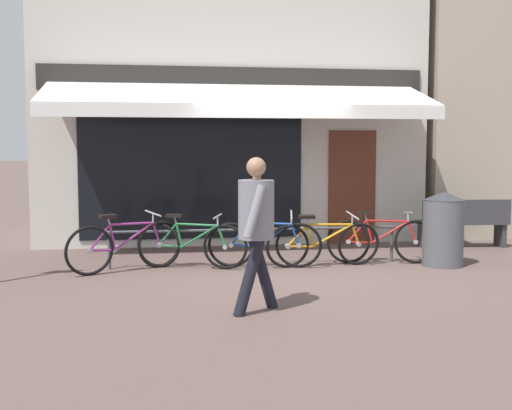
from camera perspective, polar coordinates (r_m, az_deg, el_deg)
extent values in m
plane|color=brown|center=(9.40, 2.53, -5.83)|extent=(160.00, 160.00, 0.00)
cube|color=beige|center=(13.19, -2.58, 11.24)|extent=(7.25, 3.00, 6.38)
cube|color=black|center=(11.56, -5.70, 2.45)|extent=(3.98, 0.04, 2.20)
cube|color=#5B2D1E|center=(12.08, 8.53, 1.58)|extent=(0.90, 0.04, 2.10)
cube|color=#282623|center=(11.67, -1.79, 11.08)|extent=(6.88, 0.06, 0.44)
cube|color=white|center=(10.90, -1.32, 9.79)|extent=(6.52, 1.56, 0.50)
cube|color=white|center=(10.11, -0.77, 8.31)|extent=(6.52, 0.03, 0.20)
cube|color=tan|center=(15.73, 21.63, 11.88)|extent=(5.15, 4.00, 7.46)
cylinder|color=#47494F|center=(9.71, -0.08, -2.19)|extent=(4.43, 0.04, 0.04)
cylinder|color=#47494F|center=(9.68, -12.91, -3.99)|extent=(0.04, 0.04, 0.55)
cylinder|color=#47494F|center=(10.28, 11.97, -3.43)|extent=(0.04, 0.04, 0.55)
torus|color=black|center=(9.65, -8.54, -3.46)|extent=(0.68, 0.40, 0.71)
cylinder|color=#9E9EA3|center=(9.65, -8.54, -3.46)|extent=(0.09, 0.09, 0.07)
torus|color=black|center=(9.23, -14.59, -3.96)|extent=(0.68, 0.40, 0.71)
cylinder|color=#9E9EA3|center=(9.23, -14.59, -3.96)|extent=(0.09, 0.09, 0.07)
cylinder|color=#892D7A|center=(9.45, -10.77, -2.72)|extent=(0.57, 0.27, 0.38)
cylinder|color=#892D7A|center=(9.40, -10.98, -1.64)|extent=(0.61, 0.33, 0.05)
cylinder|color=#892D7A|center=(9.32, -12.64, -2.81)|extent=(0.11, 0.11, 0.37)
cylinder|color=#892D7A|center=(9.30, -13.50, -3.93)|extent=(0.36, 0.20, 0.05)
cylinder|color=#892D7A|center=(9.25, -13.72, -2.84)|extent=(0.31, 0.15, 0.37)
cylinder|color=#892D7A|center=(9.59, -8.84, -2.52)|extent=(0.14, 0.12, 0.34)
cylinder|color=#9E9EA3|center=(9.25, -12.94, -1.42)|extent=(0.06, 0.05, 0.11)
cube|color=black|center=(9.24, -13.03, -1.00)|extent=(0.26, 0.20, 0.06)
cylinder|color=#9E9EA3|center=(9.52, -9.14, -1.15)|extent=(0.04, 0.04, 0.14)
cylinder|color=#9E9EA3|center=(9.51, -9.13, -0.73)|extent=(0.25, 0.48, 0.06)
torus|color=black|center=(9.43, -2.74, -3.74)|extent=(0.65, 0.26, 0.67)
cylinder|color=#9E9EA3|center=(9.43, -2.74, -3.74)|extent=(0.09, 0.08, 0.07)
torus|color=black|center=(9.68, -8.65, -3.56)|extent=(0.65, 0.26, 0.67)
cylinder|color=#9E9EA3|center=(9.68, -8.65, -3.56)|extent=(0.09, 0.08, 0.07)
cylinder|color=#23703D|center=(9.49, -5.04, -2.79)|extent=(0.55, 0.21, 0.36)
cylinder|color=#23703D|center=(9.47, -5.27, -1.76)|extent=(0.61, 0.22, 0.05)
cylinder|color=#23703D|center=(9.57, -6.85, -2.70)|extent=(0.11, 0.06, 0.35)
cylinder|color=#23703D|center=(9.63, -7.64, -3.64)|extent=(0.35, 0.14, 0.05)
cylinder|color=#23703D|center=(9.62, -7.87, -2.62)|extent=(0.30, 0.13, 0.35)
cylinder|color=#23703D|center=(9.41, -3.09, -2.79)|extent=(0.15, 0.07, 0.32)
cylinder|color=#9E9EA3|center=(9.55, -7.18, -1.37)|extent=(0.06, 0.04, 0.11)
cube|color=black|center=(9.55, -7.27, -0.95)|extent=(0.26, 0.17, 0.05)
cylinder|color=#9E9EA3|center=(9.39, -3.43, -1.42)|extent=(0.03, 0.04, 0.14)
cylinder|color=#9E9EA3|center=(9.38, -3.43, -1.00)|extent=(0.18, 0.50, 0.03)
torus|color=black|center=(9.52, 3.82, -3.60)|extent=(0.71, 0.27, 0.69)
cylinder|color=#9E9EA3|center=(9.52, 3.82, -3.60)|extent=(0.08, 0.08, 0.08)
torus|color=black|center=(9.55, -2.23, -3.57)|extent=(0.71, 0.27, 0.69)
cylinder|color=#9E9EA3|center=(9.55, -2.23, -3.57)|extent=(0.08, 0.08, 0.08)
cylinder|color=#1E4793|center=(9.47, 1.51, -2.70)|extent=(0.55, 0.19, 0.37)
cylinder|color=#1E4793|center=(9.43, 1.29, -1.66)|extent=(0.61, 0.15, 0.05)
cylinder|color=#1E4793|center=(9.48, -0.35, -2.65)|extent=(0.13, 0.08, 0.36)
cylinder|color=#1E4793|center=(9.54, -1.18, -3.63)|extent=(0.35, 0.10, 0.05)
cylinder|color=#1E4793|center=(9.49, -1.42, -2.59)|extent=(0.30, 0.14, 0.36)
cylinder|color=#1E4793|center=(9.47, 3.49, -2.66)|extent=(0.16, 0.07, 0.33)
cylinder|color=#9E9EA3|center=(9.42, -0.69, -1.31)|extent=(0.06, 0.04, 0.11)
cube|color=black|center=(9.41, -0.78, -0.89)|extent=(0.26, 0.15, 0.06)
cylinder|color=#9E9EA3|center=(9.41, 3.17, -1.30)|extent=(0.03, 0.05, 0.14)
cylinder|color=#9E9EA3|center=(9.39, 3.17, -0.89)|extent=(0.12, 0.51, 0.10)
torus|color=black|center=(9.86, 9.10, -3.44)|extent=(0.67, 0.17, 0.66)
cylinder|color=#9E9EA3|center=(9.86, 9.10, -3.44)|extent=(0.07, 0.07, 0.08)
torus|color=black|center=(9.52, 2.83, -3.69)|extent=(0.67, 0.17, 0.66)
cylinder|color=#9E9EA3|center=(9.52, 2.83, -3.69)|extent=(0.07, 0.07, 0.08)
cylinder|color=orange|center=(9.68, 6.81, -2.70)|extent=(0.62, 0.04, 0.35)
cylinder|color=orange|center=(9.63, 6.63, -1.73)|extent=(0.69, 0.08, 0.05)
cylinder|color=orange|center=(9.58, 4.87, -2.73)|extent=(0.13, 0.09, 0.35)
cylinder|color=orange|center=(9.57, 3.95, -3.69)|extent=(0.39, 0.06, 0.05)
cylinder|color=orange|center=(9.52, 3.75, -2.72)|extent=(0.33, 0.06, 0.35)
cylinder|color=orange|center=(9.80, 8.82, -2.58)|extent=(0.16, 0.09, 0.32)
cylinder|color=#9E9EA3|center=(9.50, 4.61, -1.46)|extent=(0.06, 0.05, 0.11)
cube|color=black|center=(9.48, 4.54, -1.05)|extent=(0.25, 0.12, 0.06)
cylinder|color=#9E9EA3|center=(9.73, 8.56, -1.32)|extent=(0.03, 0.05, 0.14)
cylinder|color=#9E9EA3|center=(9.71, 8.58, -0.92)|extent=(0.06, 0.52, 0.09)
torus|color=black|center=(10.22, 14.00, -3.20)|extent=(0.68, 0.21, 0.67)
cylinder|color=#9E9EA3|center=(10.22, 14.00, -3.20)|extent=(0.08, 0.08, 0.08)
torus|color=black|center=(10.03, 8.20, -3.25)|extent=(0.68, 0.21, 0.67)
cylinder|color=#9E9EA3|center=(10.03, 8.20, -3.25)|extent=(0.08, 0.08, 0.08)
cylinder|color=#B21E1E|center=(10.13, 11.82, -2.39)|extent=(0.58, 0.09, 0.36)
cylinder|color=#B21E1E|center=(10.11, 11.61, -1.41)|extent=(0.64, 0.14, 0.05)
cylinder|color=#B21E1E|center=(10.07, 10.04, -2.35)|extent=(0.12, 0.09, 0.35)
cylinder|color=#B21E1E|center=(10.05, 9.23, -3.29)|extent=(0.37, 0.09, 0.05)
cylinder|color=#B21E1E|center=(10.04, 9.01, -2.31)|extent=(0.31, 0.05, 0.35)
cylinder|color=#B21E1E|center=(10.20, 13.69, -2.32)|extent=(0.15, 0.09, 0.32)
cylinder|color=#9E9EA3|center=(10.05, 9.73, -1.09)|extent=(0.06, 0.05, 0.11)
cube|color=black|center=(10.05, 9.65, -0.69)|extent=(0.25, 0.14, 0.06)
cylinder|color=#9E9EA3|center=(10.18, 13.38, -1.05)|extent=(0.03, 0.04, 0.14)
cylinder|color=#9E9EA3|center=(10.18, 13.38, -0.66)|extent=(0.11, 0.52, 0.07)
cylinder|color=black|center=(7.15, 0.62, -6.05)|extent=(0.37, 0.19, 0.84)
cylinder|color=black|center=(6.87, -0.62, -6.50)|extent=(0.37, 0.19, 0.84)
cylinder|color=gray|center=(6.90, 0.01, -0.40)|extent=(0.46, 0.46, 0.64)
sphere|color=#A87A5B|center=(6.88, 0.01, 3.40)|extent=(0.21, 0.21, 0.21)
cylinder|color=gray|center=(6.66, -0.11, -0.61)|extent=(0.30, 0.23, 0.57)
cylinder|color=gray|center=(7.13, -0.16, 0.96)|extent=(0.23, 0.23, 0.29)
cylinder|color=#A87A5B|center=(7.13, 0.10, 1.64)|extent=(0.15, 0.22, 0.43)
cube|color=black|center=(7.06, 0.03, 3.27)|extent=(0.03, 0.07, 0.14)
cylinder|color=#515459|center=(10.09, 16.28, -2.40)|extent=(0.61, 0.61, 1.00)
cone|color=#33353A|center=(10.03, 16.37, 0.78)|extent=(0.62, 0.62, 0.12)
cube|color=#38383D|center=(12.09, 17.85, -1.46)|extent=(1.62, 0.54, 0.06)
cube|color=#38383D|center=(11.89, 18.23, -0.51)|extent=(1.60, 0.15, 0.40)
cube|color=#38383D|center=(11.86, 14.60, -2.60)|extent=(0.10, 0.36, 0.45)
cube|color=#38383D|center=(12.41, 20.89, -2.43)|extent=(0.10, 0.36, 0.45)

